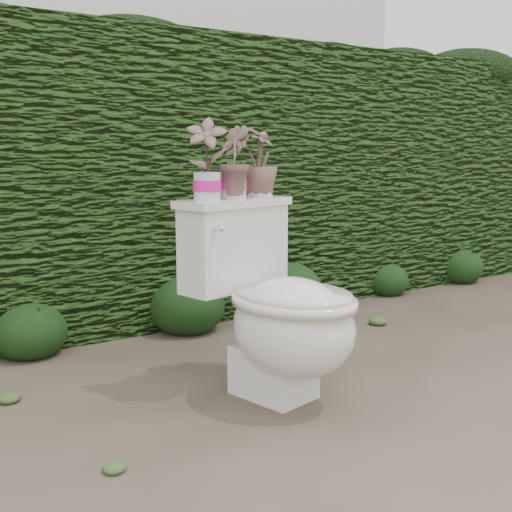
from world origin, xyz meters
TOP-DOWN VIEW (x-y plane):
  - ground at (0.00, 0.00)m, footprint 60.00×60.00m
  - hedge at (0.00, 1.60)m, footprint 8.00×1.00m
  - house_wall at (0.60, 6.00)m, footprint 8.00×3.50m
  - toilet at (-0.06, 0.02)m, footprint 0.59×0.76m
  - potted_plant_left at (-0.25, 0.22)m, footprint 0.19×0.18m
  - potted_plant_center at (-0.11, 0.25)m, footprint 0.16×0.18m
  - potted_plant_right at (0.04, 0.29)m, footprint 0.22×0.22m
  - liriope_clump_2 at (-0.74, 1.11)m, footprint 0.35×0.35m
  - liriope_clump_3 at (0.09, 1.06)m, footprint 0.41×0.41m
  - liriope_clump_4 at (0.74, 1.04)m, footprint 0.43×0.43m
  - liriope_clump_5 at (1.64, 1.13)m, footprint 0.30×0.30m
  - liriope_clump_6 at (2.39, 1.13)m, footprint 0.35×0.35m

SIDE VIEW (x-z plane):
  - ground at x=0.00m, z-range 0.00..0.00m
  - liriope_clump_5 at x=1.64m, z-range 0.00..0.24m
  - liriope_clump_6 at x=2.39m, z-range 0.00..0.28m
  - liriope_clump_2 at x=-0.74m, z-range 0.00..0.28m
  - liriope_clump_3 at x=0.09m, z-range 0.00..0.33m
  - liriope_clump_4 at x=0.74m, z-range 0.00..0.35m
  - toilet at x=-0.06m, z-range -0.03..0.74m
  - hedge at x=0.00m, z-range 0.00..1.60m
  - potted_plant_right at x=0.04m, z-range 0.78..1.05m
  - potted_plant_center at x=-0.11m, z-range 0.78..1.05m
  - potted_plant_left at x=-0.25m, z-range 0.78..1.08m
  - house_wall at x=0.60m, z-range 0.00..4.00m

